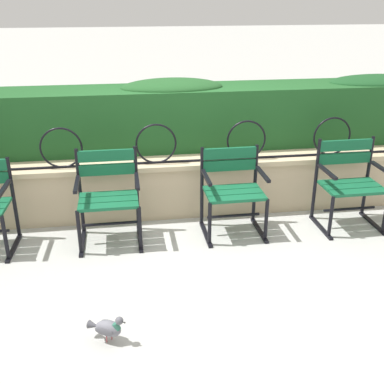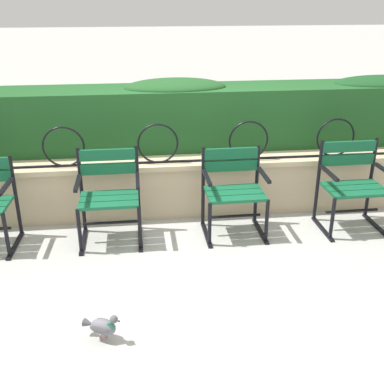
{
  "view_description": "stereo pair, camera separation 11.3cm",
  "coord_description": "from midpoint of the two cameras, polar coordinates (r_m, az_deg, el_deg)",
  "views": [
    {
      "loc": [
        -0.58,
        -3.83,
        2.25
      ],
      "look_at": [
        0.0,
        0.12,
        0.55
      ],
      "focal_mm": 44.38,
      "sensor_mm": 36.0,
      "label": 1
    },
    {
      "loc": [
        -0.46,
        -3.84,
        2.25
      ],
      "look_at": [
        0.0,
        0.12,
        0.55
      ],
      "focal_mm": 44.38,
      "sensor_mm": 36.0,
      "label": 2
    }
  ],
  "objects": [
    {
      "name": "park_chair_rightmost",
      "position": [
        5.03,
        17.76,
        1.21
      ],
      "size": [
        0.62,
        0.53,
        0.88
      ],
      "color": "#145B38",
      "rests_on": "ground"
    },
    {
      "name": "park_chair_centre_right",
      "position": [
        4.66,
        4.2,
        0.43
      ],
      "size": [
        0.6,
        0.53,
        0.84
      ],
      "color": "#145B38",
      "rests_on": "ground"
    },
    {
      "name": "pigeon_far_side",
      "position": [
        3.45,
        -11.06,
        -15.71
      ],
      "size": [
        0.27,
        0.19,
        0.22
      ],
      "color": "slate",
      "rests_on": "ground"
    },
    {
      "name": "ground_plane",
      "position": [
        4.47,
        -0.51,
        -7.08
      ],
      "size": [
        60.0,
        60.0,
        0.0
      ],
      "primitive_type": "plane",
      "color": "#ADADA8"
    },
    {
      "name": "hedge_row",
      "position": [
        5.38,
        -2.51,
        9.29
      ],
      "size": [
        7.55,
        0.64,
        0.77
      ],
      "color": "#1E5123",
      "rests_on": "stone_wall"
    },
    {
      "name": "stone_wall",
      "position": [
        5.11,
        -1.85,
        0.73
      ],
      "size": [
        7.71,
        0.41,
        0.6
      ],
      "color": "tan",
      "rests_on": "ground"
    },
    {
      "name": "park_chair_centre_left",
      "position": [
        4.56,
        -10.72,
        -0.31
      ],
      "size": [
        0.59,
        0.52,
        0.88
      ],
      "color": "#145B38",
      "rests_on": "ground"
    },
    {
      "name": "iron_arch_fence",
      "position": [
        4.86,
        -4.54,
        5.48
      ],
      "size": [
        7.16,
        0.02,
        0.42
      ],
      "color": "black",
      "rests_on": "stone_wall"
    }
  ]
}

